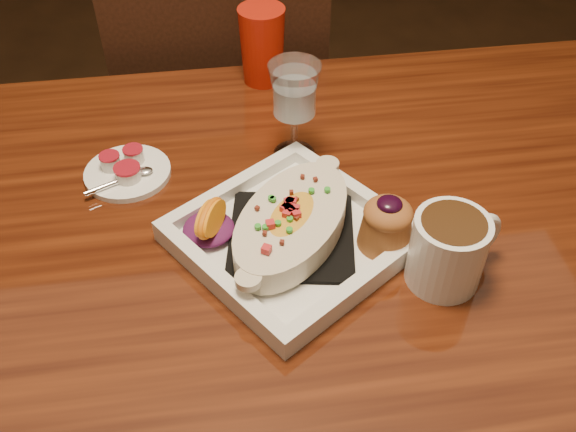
{
  "coord_description": "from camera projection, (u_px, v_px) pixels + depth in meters",
  "views": [
    {
      "loc": [
        -0.03,
        -0.54,
        1.33
      ],
      "look_at": [
        0.06,
        0.04,
        0.77
      ],
      "focal_mm": 40.0,
      "sensor_mm": 36.0,
      "label": 1
    }
  ],
  "objects": [
    {
      "name": "table",
      "position": [
        250.0,
        304.0,
        0.86
      ],
      "size": [
        1.5,
        0.9,
        0.75
      ],
      "color": "#61260D",
      "rests_on": "floor"
    },
    {
      "name": "chair_far",
      "position": [
        224.0,
        122.0,
        1.41
      ],
      "size": [
        0.42,
        0.42,
        0.93
      ],
      "rotation": [
        0.0,
        0.0,
        3.14
      ],
      "color": "black",
      "rests_on": "floor"
    },
    {
      "name": "plate",
      "position": [
        301.0,
        228.0,
        0.79
      ],
      "size": [
        0.34,
        0.34,
        0.08
      ],
      "rotation": [
        0.0,
        0.0,
        0.6
      ],
      "color": "white",
      "rests_on": "table"
    },
    {
      "name": "coffee_mug",
      "position": [
        450.0,
        247.0,
        0.73
      ],
      "size": [
        0.12,
        0.09,
        0.09
      ],
      "rotation": [
        0.0,
        0.0,
        0.38
      ],
      "color": "white",
      "rests_on": "table"
    },
    {
      "name": "goblet",
      "position": [
        294.0,
        96.0,
        0.86
      ],
      "size": [
        0.07,
        0.07,
        0.15
      ],
      "color": "silver",
      "rests_on": "table"
    },
    {
      "name": "saucer",
      "position": [
        126.0,
        170.0,
        0.9
      ],
      "size": [
        0.12,
        0.12,
        0.08
      ],
      "color": "white",
      "rests_on": "table"
    },
    {
      "name": "creamer_loose",
      "position": [
        128.0,
        175.0,
        0.88
      ],
      "size": [
        0.04,
        0.04,
        0.03
      ],
      "color": "silver",
      "rests_on": "table"
    },
    {
      "name": "red_tumbler",
      "position": [
        262.0,
        46.0,
        1.04
      ],
      "size": [
        0.08,
        0.08,
        0.13
      ],
      "primitive_type": "cone",
      "color": "red",
      "rests_on": "table"
    }
  ]
}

